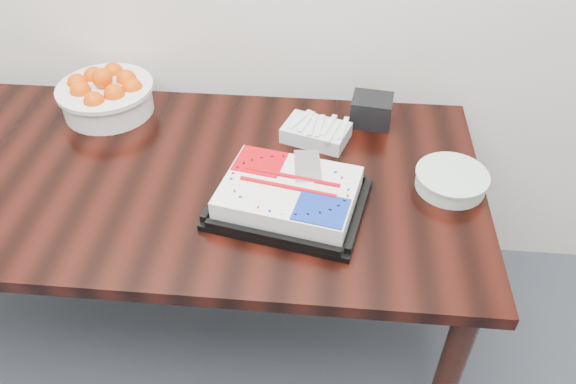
# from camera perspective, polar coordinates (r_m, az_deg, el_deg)

# --- Properties ---
(table) EXTENTS (1.80, 0.90, 0.75)m
(table) POSITION_cam_1_polar(r_m,az_deg,el_deg) (1.76, -10.88, -0.23)
(table) COLOR black
(table) RESTS_ON ground
(cake_tray) EXTENTS (0.47, 0.40, 0.09)m
(cake_tray) POSITION_cam_1_polar(r_m,az_deg,el_deg) (1.53, 0.11, -0.42)
(cake_tray) COLOR black
(cake_tray) RESTS_ON table
(tangerine_bowl) EXTENTS (0.32, 0.32, 0.20)m
(tangerine_bowl) POSITION_cam_1_polar(r_m,az_deg,el_deg) (1.99, -18.11, 9.93)
(tangerine_bowl) COLOR white
(tangerine_bowl) RESTS_ON table
(plate_stack) EXTENTS (0.21, 0.21, 0.05)m
(plate_stack) POSITION_cam_1_polar(r_m,az_deg,el_deg) (1.67, 16.24, 1.13)
(plate_stack) COLOR white
(plate_stack) RESTS_ON table
(fork_bag) EXTENTS (0.23, 0.19, 0.06)m
(fork_bag) POSITION_cam_1_polar(r_m,az_deg,el_deg) (1.79, 2.87, 6.12)
(fork_bag) COLOR silver
(fork_bag) RESTS_ON table
(napkin_box) EXTENTS (0.14, 0.13, 0.09)m
(napkin_box) POSITION_cam_1_polar(r_m,az_deg,el_deg) (1.88, 8.48, 8.22)
(napkin_box) COLOR black
(napkin_box) RESTS_ON table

